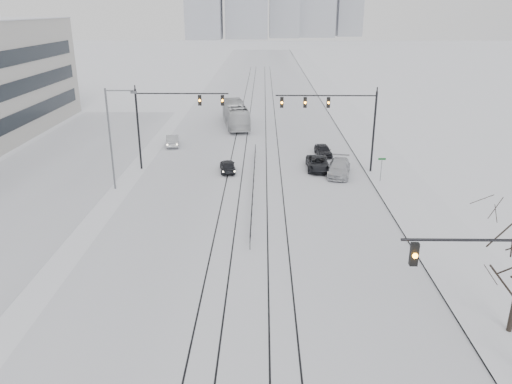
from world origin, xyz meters
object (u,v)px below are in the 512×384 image
(sedan_nb_right, at_px, (339,168))
(sedan_nb_far, at_px, (323,150))
(traffic_mast_near, at_px, (502,285))
(sedan_nb_front, at_px, (318,163))
(box_truck, at_px, (236,115))
(sedan_sb_inner, at_px, (228,166))
(sedan_sb_outer, at_px, (173,140))

(sedan_nb_right, xyz_separation_m, sedan_nb_far, (-0.77, 6.78, -0.11))
(traffic_mast_near, relative_size, sedan_nb_right, 1.38)
(sedan_nb_front, distance_m, box_truck, 21.82)
(traffic_mast_near, xyz_separation_m, sedan_nb_far, (-3.31, 34.95, -3.94))
(sedan_sb_inner, relative_size, box_truck, 0.32)
(sedan_sb_outer, xyz_separation_m, sedan_nb_far, (17.31, -3.97, -0.04))
(traffic_mast_near, xyz_separation_m, sedan_sb_inner, (-13.45, 29.07, -3.94))
(traffic_mast_near, relative_size, sedan_sb_outer, 1.74)
(traffic_mast_near, relative_size, sedan_nb_front, 1.47)
(sedan_sb_inner, relative_size, sedan_sb_outer, 0.90)
(sedan_sb_inner, xyz_separation_m, sedan_nb_front, (9.03, 0.81, 0.04))
(sedan_sb_inner, height_order, sedan_nb_far, sedan_nb_far)
(box_truck, bearing_deg, sedan_nb_right, 108.82)
(sedan_sb_outer, height_order, box_truck, box_truck)
(sedan_nb_front, distance_m, sedan_nb_far, 5.19)
(box_truck, bearing_deg, sedan_sb_outer, 48.35)
(sedan_sb_outer, xyz_separation_m, box_truck, (6.88, 10.66, 0.94))
(sedan_nb_front, bearing_deg, sedan_nb_right, -41.59)
(sedan_sb_outer, bearing_deg, sedan_nb_front, 142.63)
(traffic_mast_near, xyz_separation_m, sedan_nb_right, (-2.53, 28.18, -3.83))
(sedan_sb_outer, xyz_separation_m, sedan_nb_right, (18.09, -10.75, 0.07))
(sedan_nb_front, relative_size, sedan_nb_far, 1.30)
(sedan_sb_outer, bearing_deg, traffic_mast_near, 109.70)
(traffic_mast_near, height_order, box_truck, traffic_mast_near)
(traffic_mast_near, xyz_separation_m, sedan_nb_front, (-4.42, 29.89, -3.90))
(sedan_nb_right, height_order, sedan_nb_far, sedan_nb_right)
(sedan_nb_front, bearing_deg, sedan_nb_far, 78.24)
(traffic_mast_near, relative_size, sedan_sb_inner, 1.92)
(sedan_nb_right, height_order, box_truck, box_truck)
(sedan_sb_outer, bearing_deg, sedan_nb_right, 141.07)
(sedan_nb_front, xyz_separation_m, box_truck, (-9.32, 19.70, 0.94))
(sedan_nb_front, height_order, box_truck, box_truck)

